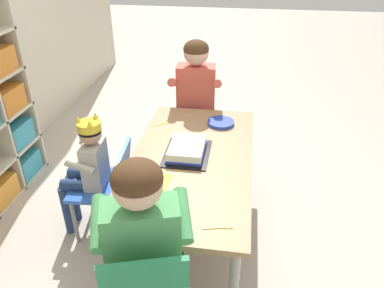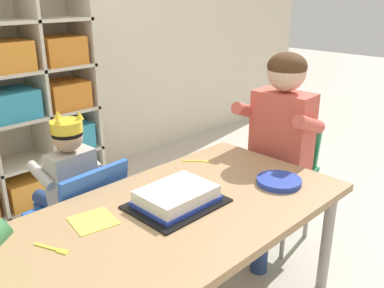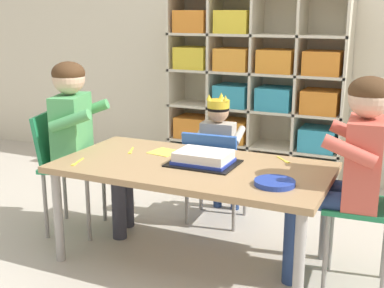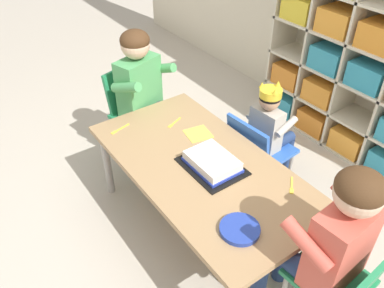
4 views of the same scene
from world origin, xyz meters
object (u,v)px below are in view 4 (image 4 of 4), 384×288
Objects in this scene: adult_helper_seated at (145,89)px; classroom_chair_adult_side at (135,107)px; birthday_cake_on_tray at (212,163)px; paper_plate_stack at (240,229)px; classroom_chair_guest_side at (338,284)px; guest_at_table_side at (328,236)px; fork_beside_plate_stack at (292,186)px; child_with_crown at (271,125)px; fork_near_cake_tray at (119,129)px; activity_table at (202,171)px; fork_scattered_mid_table at (174,123)px; classroom_chair_blue at (257,148)px.

classroom_chair_adult_side is at bearing 90.00° from adult_helper_seated.
classroom_chair_adult_side reaches higher than birthday_cake_on_tray.
birthday_cake_on_tray reaches higher than paper_plate_stack.
classroom_chair_guest_side is 0.25m from guest_at_table_side.
fork_beside_plate_stack is (1.18, 0.19, -0.10)m from adult_helper_seated.
child_with_crown reaches higher than fork_near_cake_tray.
paper_plate_stack is (1.36, -0.20, 0.11)m from classroom_chair_adult_side.
guest_at_table_side reaches higher than fork_beside_plate_stack.
child_with_crown is 1.25× the size of classroom_chair_guest_side.
adult_helper_seated reaches higher than birthday_cake_on_tray.
adult_helper_seated is (-0.77, 0.09, 0.15)m from activity_table.
child_with_crown is at bearing -55.16° from fork_scattered_mid_table.
classroom_chair_blue is 3.22× the size of paper_plate_stack.
child_with_crown is 6.53× the size of fork_scattered_mid_table.
adult_helper_seated is 8.23× the size of fork_scattered_mid_table.
child_with_crown is 2.35× the size of birthday_cake_on_tray.
child_with_crown reaches higher than paper_plate_stack.
child_with_crown is 5.78× the size of fork_near_cake_tray.
adult_helper_seated is at bearing 34.40° from child_with_crown.
classroom_chair_adult_side is 2.09× the size of birthday_cake_on_tray.
guest_at_table_side is (0.87, -0.43, 0.27)m from classroom_chair_blue.
paper_plate_stack is 1.06m from fork_near_cake_tray.
fork_scattered_mid_table is (-0.43, 0.10, 0.05)m from activity_table.
child_with_crown is 7.82× the size of fork_beside_plate_stack.
adult_helper_seated is 9.86× the size of fork_beside_plate_stack.
fork_near_cake_tray is (-1.35, -0.31, -0.10)m from guest_at_table_side.
classroom_chair_guest_side reaches higher than birthday_cake_on_tray.
activity_table is 11.22× the size of fork_scattered_mid_table.
fork_beside_plate_stack is at bearing -76.67° from fork_near_cake_tray.
birthday_cake_on_tray is 0.44m from fork_beside_plate_stack.
classroom_chair_guest_side is at bearing 29.87° from paper_plate_stack.
classroom_chair_adult_side is at bearing 171.84° from paper_plate_stack.
birthday_cake_on_tray is at bearing 158.10° from paper_plate_stack.
fork_beside_plate_stack is at bearing 141.28° from child_with_crown.
fork_scattered_mid_table reaches higher than activity_table.
guest_at_table_side reaches higher than classroom_chair_guest_side.
activity_table is 0.51m from paper_plate_stack.
classroom_chair_adult_side is (-0.79, -0.57, -0.06)m from child_with_crown.
classroom_chair_guest_side is 4.61× the size of fork_near_cake_tray.
classroom_chair_blue is 0.74× the size of child_with_crown.
fork_beside_plate_stack is at bearing 99.09° from paper_plate_stack.
paper_plate_stack is (-0.41, -0.23, 0.14)m from classroom_chair_guest_side.
guest_at_table_side reaches higher than fork_scattered_mid_table.
classroom_chair_blue is at bearing -76.37° from classroom_chair_adult_side.
classroom_chair_adult_side is at bearing 72.74° from fork_scattered_mid_table.
fork_beside_plate_stack is (0.42, 0.28, 0.05)m from activity_table.
child_with_crown is 0.79× the size of guest_at_table_side.
fork_beside_plate_stack is at bearing 33.52° from activity_table.
adult_helper_seated reaches higher than child_with_crown.
child_with_crown is at bearing -125.72° from guest_at_table_side.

